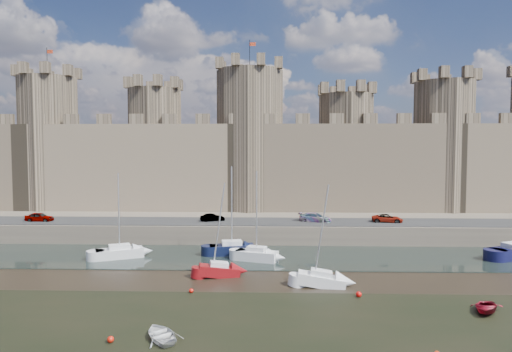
% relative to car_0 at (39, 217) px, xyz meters
% --- Properties ---
extents(ground, '(160.00, 160.00, 0.00)m').
position_rel_car_0_xyz_m(ground, '(26.49, -33.32, -3.14)').
color(ground, black).
rests_on(ground, ground).
extents(water_channel, '(160.00, 12.00, 0.08)m').
position_rel_car_0_xyz_m(water_channel, '(26.49, -9.32, -3.10)').
color(water_channel, black).
rests_on(water_channel, ground).
extents(quay, '(160.00, 60.00, 2.50)m').
position_rel_car_0_xyz_m(quay, '(26.49, 26.68, -1.89)').
color(quay, '#4C443A').
rests_on(quay, ground).
extents(road, '(160.00, 7.00, 0.10)m').
position_rel_car_0_xyz_m(road, '(26.49, 0.68, -0.59)').
color(road, black).
rests_on(road, quay).
extents(castle, '(108.50, 11.00, 29.00)m').
position_rel_car_0_xyz_m(castle, '(25.85, 14.68, 8.53)').
color(castle, '#42382B').
rests_on(castle, quay).
extents(car_0, '(3.84, 1.70, 1.29)m').
position_rel_car_0_xyz_m(car_0, '(0.00, 0.00, 0.00)').
color(car_0, gray).
rests_on(car_0, quay).
extents(car_1, '(3.50, 2.09, 1.09)m').
position_rel_car_0_xyz_m(car_1, '(23.93, 0.82, -0.10)').
color(car_1, gray).
rests_on(car_1, quay).
extents(car_2, '(4.79, 3.12, 1.29)m').
position_rel_car_0_xyz_m(car_2, '(38.12, 0.77, 0.00)').
color(car_2, gray).
rests_on(car_2, quay).
extents(car_3, '(4.35, 2.45, 1.15)m').
position_rel_car_0_xyz_m(car_3, '(47.93, 0.65, -0.07)').
color(car_3, gray).
rests_on(car_3, quay).
extents(sailboat_0, '(5.60, 4.02, 9.78)m').
position_rel_car_0_xyz_m(sailboat_0, '(14.65, -10.45, -2.37)').
color(sailboat_0, silver).
rests_on(sailboat_0, ground).
extents(sailboat_1, '(5.50, 2.95, 10.46)m').
position_rel_car_0_xyz_m(sailboat_1, '(27.39, -8.32, -2.32)').
color(sailboat_1, black).
rests_on(sailboat_1, ground).
extents(sailboat_2, '(5.01, 3.17, 10.09)m').
position_rel_car_0_xyz_m(sailboat_2, '(30.41, -11.22, -2.33)').
color(sailboat_2, silver).
rests_on(sailboat_2, ground).
extents(sailboat_4, '(4.24, 2.42, 9.32)m').
position_rel_car_0_xyz_m(sailboat_4, '(26.91, -17.41, -2.44)').
color(sailboat_4, maroon).
rests_on(sailboat_4, ground).
extents(sailboat_5, '(4.50, 2.08, 9.41)m').
position_rel_car_0_xyz_m(sailboat_5, '(36.63, -20.30, -2.45)').
color(sailboat_5, silver).
rests_on(sailboat_5, ground).
extents(dinghy_2, '(3.76, 4.02, 0.68)m').
position_rel_car_0_xyz_m(dinghy_2, '(24.73, -32.32, -2.80)').
color(dinghy_2, silver).
rests_on(dinghy_2, ground).
extents(dinghy_4, '(3.55, 3.99, 0.68)m').
position_rel_car_0_xyz_m(dinghy_4, '(48.52, -26.71, -2.80)').
color(dinghy_4, maroon).
rests_on(dinghy_4, ground).
extents(buoy_0, '(0.44, 0.44, 0.44)m').
position_rel_car_0_xyz_m(buoy_0, '(21.54, -32.91, -2.92)').
color(buoy_0, red).
rests_on(buoy_0, ground).
extents(buoy_1, '(0.40, 0.40, 0.40)m').
position_rel_car_0_xyz_m(buoy_1, '(25.03, -22.58, -2.94)').
color(buoy_1, red).
rests_on(buoy_1, ground).
extents(buoy_3, '(0.50, 0.50, 0.50)m').
position_rel_car_0_xyz_m(buoy_3, '(39.48, -23.26, -2.89)').
color(buoy_3, '#BD0C08').
rests_on(buoy_3, ground).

